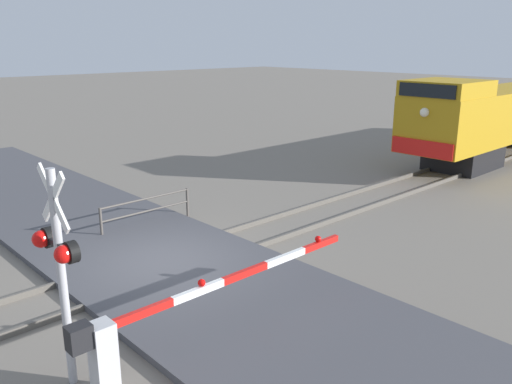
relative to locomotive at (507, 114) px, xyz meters
name	(u,v)px	position (x,y,z in m)	size (l,w,h in m)	color
ground_plane	(165,267)	(0.00, -19.85, -2.03)	(160.00, 160.00, 0.00)	slate
rail_track_left	(149,256)	(-0.72, -19.85, -1.96)	(0.08, 80.00, 0.15)	#59544C
rail_track_right	(181,273)	(0.72, -19.85, -1.96)	(0.08, 80.00, 0.15)	#59544C
road_surface	(165,264)	(0.00, -19.85, -1.95)	(36.00, 4.97, 0.16)	#47474C
locomotive	(507,114)	(0.00, 0.00, 0.00)	(2.78, 16.42, 3.95)	black
crossing_signal	(58,257)	(2.86, -23.55, 0.20)	(1.18, 0.33, 3.65)	#ADADB2
crossing_gate	(148,328)	(3.53, -22.46, -1.17)	(0.36, 6.27, 1.37)	silver
guard_railing	(147,208)	(-2.81, -18.61, -1.40)	(0.08, 3.06, 0.95)	#4C4742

